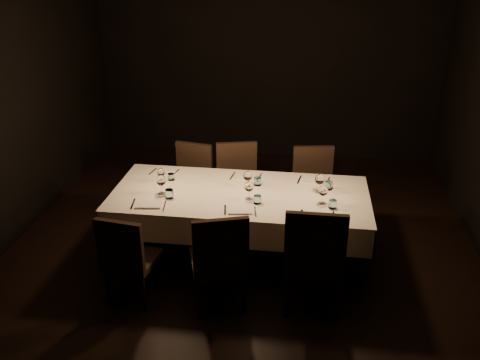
# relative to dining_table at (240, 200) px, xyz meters

# --- Properties ---
(room) EXTENTS (5.01, 6.01, 3.01)m
(room) POSITION_rel_dining_table_xyz_m (0.00, 0.00, 0.81)
(room) COLOR black
(room) RESTS_ON ground
(dining_table) EXTENTS (2.52, 1.12, 0.76)m
(dining_table) POSITION_rel_dining_table_xyz_m (0.00, 0.00, 0.00)
(dining_table) COLOR black
(dining_table) RESTS_ON ground
(chair_near_left) EXTENTS (0.48, 0.48, 0.89)m
(chair_near_left) POSITION_rel_dining_table_xyz_m (-0.89, -0.84, -0.19)
(chair_near_left) COLOR black
(chair_near_left) RESTS_ON ground
(place_setting_near_left) EXTENTS (0.37, 0.42, 0.20)m
(place_setting_near_left) POSITION_rel_dining_table_xyz_m (-0.75, -0.22, 0.15)
(place_setting_near_left) COLOR silver
(place_setting_near_left) RESTS_ON dining_table
(chair_near_center) EXTENTS (0.59, 0.59, 0.98)m
(chair_near_center) POSITION_rel_dining_table_xyz_m (-0.07, -0.82, -0.15)
(chair_near_center) COLOR black
(chair_near_center) RESTS_ON ground
(place_setting_near_center) EXTENTS (0.34, 0.40, 0.18)m
(place_setting_near_center) POSITION_rel_dining_table_xyz_m (0.11, -0.22, 0.15)
(place_setting_near_center) COLOR silver
(place_setting_near_center) RESTS_ON dining_table
(chair_near_right) EXTENTS (0.51, 0.51, 1.05)m
(chair_near_right) POSITION_rel_dining_table_xyz_m (0.74, -0.74, -0.12)
(chair_near_right) COLOR black
(chair_near_right) RESTS_ON ground
(place_setting_near_right) EXTENTS (0.34, 0.41, 0.18)m
(place_setting_near_right) POSITION_rel_dining_table_xyz_m (0.81, -0.22, 0.15)
(place_setting_near_right) COLOR silver
(place_setting_near_right) RESTS_ON dining_table
(chair_far_left) EXTENTS (0.52, 0.52, 0.92)m
(chair_far_left) POSITION_rel_dining_table_xyz_m (-0.68, 0.78, -0.18)
(chair_far_left) COLOR black
(chair_far_left) RESTS_ON ground
(place_setting_far_left) EXTENTS (0.31, 0.39, 0.16)m
(place_setting_far_left) POSITION_rel_dining_table_xyz_m (-0.82, 0.22, 0.14)
(place_setting_far_left) COLOR silver
(place_setting_far_left) RESTS_ON dining_table
(chair_far_center) EXTENTS (0.56, 0.56, 0.96)m
(chair_far_center) POSITION_rel_dining_table_xyz_m (-0.13, 0.75, -0.16)
(chair_far_center) COLOR black
(chair_far_center) RESTS_ON ground
(place_setting_far_center) EXTENTS (0.34, 0.41, 0.18)m
(place_setting_far_center) POSITION_rel_dining_table_xyz_m (0.07, 0.22, 0.15)
(place_setting_far_center) COLOR silver
(place_setting_far_center) RESTS_ON dining_table
(chair_far_right) EXTENTS (0.52, 0.52, 0.94)m
(chair_far_right) POSITION_rel_dining_table_xyz_m (0.73, 0.80, -0.17)
(chair_far_right) COLOR black
(chair_far_right) RESTS_ON ground
(place_setting_far_right) EXTENTS (0.36, 0.41, 0.19)m
(place_setting_far_right) POSITION_rel_dining_table_xyz_m (0.78, 0.22, 0.15)
(place_setting_far_right) COLOR silver
(place_setting_far_right) RESTS_ON dining_table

